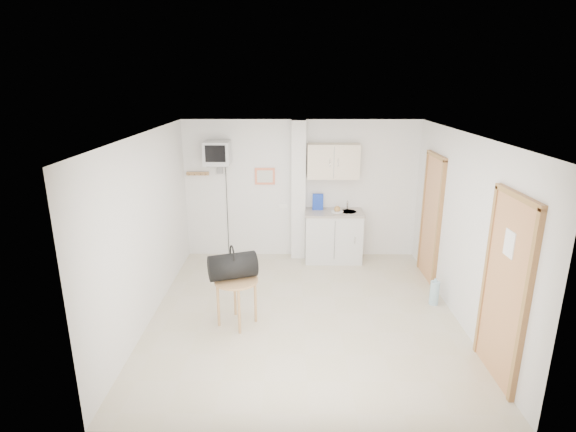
{
  "coord_description": "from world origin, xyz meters",
  "views": [
    {
      "loc": [
        -0.18,
        -5.66,
        3.14
      ],
      "look_at": [
        -0.22,
        0.6,
        1.25
      ],
      "focal_mm": 28.0,
      "sensor_mm": 36.0,
      "label": 1
    }
  ],
  "objects_px": {
    "crt_television": "(217,154)",
    "duffel_bag": "(233,266)",
    "round_table": "(236,286)",
    "water_bottle": "(434,293)"
  },
  "relations": [
    {
      "from": "duffel_bag",
      "to": "water_bottle",
      "type": "xyz_separation_m",
      "value": [
        2.86,
        0.53,
        -0.64
      ]
    },
    {
      "from": "crt_television",
      "to": "round_table",
      "type": "distance_m",
      "value": 2.74
    },
    {
      "from": "round_table",
      "to": "water_bottle",
      "type": "distance_m",
      "value": 2.89
    },
    {
      "from": "round_table",
      "to": "duffel_bag",
      "type": "xyz_separation_m",
      "value": [
        -0.05,
        0.04,
        0.27
      ]
    },
    {
      "from": "crt_television",
      "to": "round_table",
      "type": "relative_size",
      "value": 3.31
    },
    {
      "from": "crt_television",
      "to": "duffel_bag",
      "type": "distance_m",
      "value": 2.58
    },
    {
      "from": "round_table",
      "to": "crt_television",
      "type": "bearing_deg",
      "value": 103.47
    },
    {
      "from": "crt_television",
      "to": "water_bottle",
      "type": "xyz_separation_m",
      "value": [
        3.36,
        -1.74,
        -1.76
      ]
    },
    {
      "from": "crt_television",
      "to": "duffel_bag",
      "type": "relative_size",
      "value": 3.11
    },
    {
      "from": "round_table",
      "to": "duffel_bag",
      "type": "bearing_deg",
      "value": 137.64
    }
  ]
}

